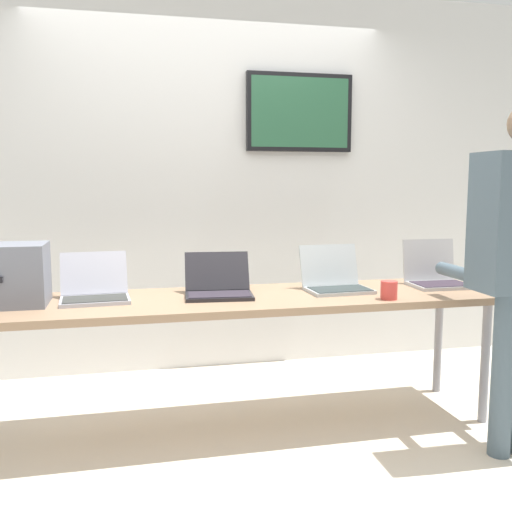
{
  "coord_description": "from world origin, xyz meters",
  "views": [
    {
      "loc": [
        -0.6,
        -3.02,
        1.36
      ],
      "look_at": [
        0.12,
        0.14,
        0.95
      ],
      "focal_mm": 40.04,
      "sensor_mm": 36.0,
      "label": 1
    }
  ],
  "objects_px": {
    "workbench": "(241,305)",
    "laptop_station_2": "(335,280)",
    "equipment_box": "(5,275)",
    "coffee_mug": "(389,290)",
    "laptop_station_1": "(218,286)",
    "laptop_station_3": "(435,275)",
    "laptop_station_0": "(95,289)"
  },
  "relations": [
    {
      "from": "laptop_station_0",
      "to": "laptop_station_2",
      "type": "height_order",
      "value": "laptop_station_2"
    },
    {
      "from": "equipment_box",
      "to": "laptop_station_0",
      "type": "distance_m",
      "value": 0.45
    },
    {
      "from": "laptop_station_2",
      "to": "laptop_station_3",
      "type": "height_order",
      "value": "laptop_station_3"
    },
    {
      "from": "workbench",
      "to": "laptop_station_3",
      "type": "distance_m",
      "value": 1.23
    },
    {
      "from": "workbench",
      "to": "laptop_station_1",
      "type": "distance_m",
      "value": 0.16
    },
    {
      "from": "workbench",
      "to": "equipment_box",
      "type": "bearing_deg",
      "value": 178.23
    },
    {
      "from": "laptop_station_0",
      "to": "laptop_station_3",
      "type": "xyz_separation_m",
      "value": [
        2.0,
        -0.01,
        0.01
      ]
    },
    {
      "from": "workbench",
      "to": "laptop_station_0",
      "type": "xyz_separation_m",
      "value": [
        -0.78,
        0.08,
        0.11
      ]
    },
    {
      "from": "equipment_box",
      "to": "coffee_mug",
      "type": "relative_size",
      "value": 4.17
    },
    {
      "from": "equipment_box",
      "to": "laptop_station_1",
      "type": "bearing_deg",
      "value": 0.7
    },
    {
      "from": "laptop_station_1",
      "to": "laptop_station_3",
      "type": "distance_m",
      "value": 1.34
    },
    {
      "from": "laptop_station_0",
      "to": "coffee_mug",
      "type": "bearing_deg",
      "value": -12.21
    },
    {
      "from": "coffee_mug",
      "to": "laptop_station_3",
      "type": "bearing_deg",
      "value": 35.11
    },
    {
      "from": "equipment_box",
      "to": "coffee_mug",
      "type": "xyz_separation_m",
      "value": [
        1.97,
        -0.29,
        -0.11
      ]
    },
    {
      "from": "laptop_station_2",
      "to": "coffee_mug",
      "type": "height_order",
      "value": "laptop_station_2"
    },
    {
      "from": "laptop_station_1",
      "to": "coffee_mug",
      "type": "bearing_deg",
      "value": -18.98
    },
    {
      "from": "workbench",
      "to": "laptop_station_0",
      "type": "relative_size",
      "value": 7.87
    },
    {
      "from": "laptop_station_0",
      "to": "laptop_station_3",
      "type": "relative_size",
      "value": 1.09
    },
    {
      "from": "laptop_station_1",
      "to": "coffee_mug",
      "type": "relative_size",
      "value": 3.98
    },
    {
      "from": "workbench",
      "to": "laptop_station_2",
      "type": "bearing_deg",
      "value": 5.43
    },
    {
      "from": "laptop_station_1",
      "to": "laptop_station_3",
      "type": "height_order",
      "value": "laptop_station_3"
    },
    {
      "from": "laptop_station_1",
      "to": "coffee_mug",
      "type": "height_order",
      "value": "laptop_station_1"
    },
    {
      "from": "coffee_mug",
      "to": "workbench",
      "type": "bearing_deg",
      "value": 161.77
    },
    {
      "from": "equipment_box",
      "to": "laptop_station_0",
      "type": "height_order",
      "value": "equipment_box"
    },
    {
      "from": "laptop_station_3",
      "to": "laptop_station_2",
      "type": "bearing_deg",
      "value": -178.12
    },
    {
      "from": "workbench",
      "to": "coffee_mug",
      "type": "height_order",
      "value": "coffee_mug"
    },
    {
      "from": "laptop_station_2",
      "to": "laptop_station_3",
      "type": "relative_size",
      "value": 1.08
    },
    {
      "from": "equipment_box",
      "to": "laptop_station_3",
      "type": "bearing_deg",
      "value": 0.9
    },
    {
      "from": "laptop_station_1",
      "to": "laptop_station_3",
      "type": "bearing_deg",
      "value": 1.07
    },
    {
      "from": "equipment_box",
      "to": "laptop_station_2",
      "type": "height_order",
      "value": "equipment_box"
    },
    {
      "from": "equipment_box",
      "to": "laptop_station_2",
      "type": "relative_size",
      "value": 1.12
    },
    {
      "from": "laptop_station_2",
      "to": "laptop_station_3",
      "type": "bearing_deg",
      "value": 1.88
    }
  ]
}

